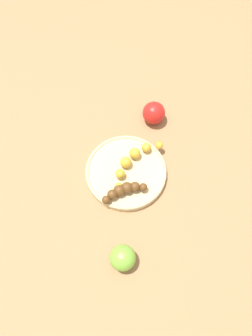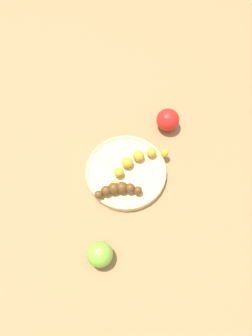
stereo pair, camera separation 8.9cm
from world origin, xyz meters
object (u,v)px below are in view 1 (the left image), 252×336
object	(u,v)px
fruit_bowl	(126,172)
apple_green	(123,258)
banana_spotted	(133,160)
apple_red	(154,113)
banana_overripe	(124,190)

from	to	relation	value
fruit_bowl	apple_green	xyz separation A→B (m)	(0.23, -0.11, 0.02)
fruit_bowl	banana_spotted	distance (m)	0.04
apple_red	banana_overripe	bearing A→B (deg)	-43.96
apple_red	fruit_bowl	bearing A→B (deg)	-48.52
banana_spotted	banana_overripe	bearing A→B (deg)	116.27
apple_red	apple_green	world-z (taller)	apple_red
banana_spotted	apple_red	xyz separation A→B (m)	(-0.12, 0.13, 0.00)
fruit_bowl	apple_red	xyz separation A→B (m)	(-0.14, 0.16, 0.02)
fruit_bowl	banana_spotted	xyz separation A→B (m)	(-0.02, 0.03, 0.02)
banana_overripe	apple_green	bearing A→B (deg)	159.54
fruit_bowl	banana_spotted	bearing A→B (deg)	119.56
fruit_bowl	banana_overripe	size ratio (longest dim) A/B	1.79
fruit_bowl	banana_overripe	distance (m)	0.07
apple_red	apple_green	xyz separation A→B (m)	(0.37, -0.27, -0.00)
fruit_bowl	apple_red	size ratio (longest dim) A/B	3.33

